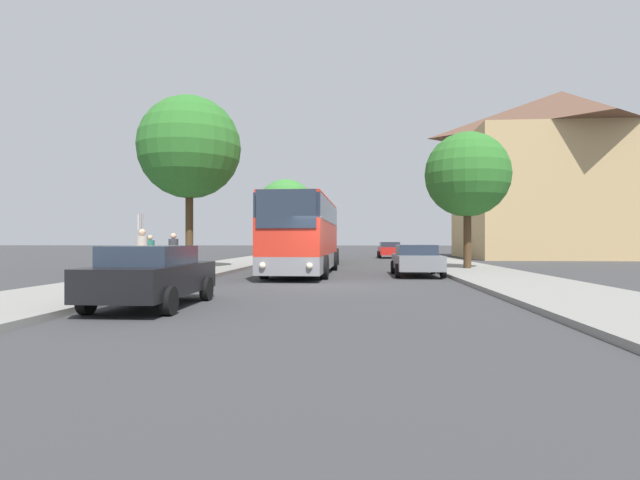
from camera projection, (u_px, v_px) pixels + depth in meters
The scene contains 16 objects.
ground_plane at pixel (326, 285), 17.83m from camera, with size 300.00×300.00×0.00m, color #38383A.
sidewalk_left at pixel (136, 282), 18.35m from camera, with size 4.00×120.00×0.15m, color gray.
sidewalk_right at pixel (527, 284), 17.31m from camera, with size 4.00×120.00×0.15m, color gray.
building_right_background at pixel (562, 175), 45.50m from camera, with size 17.21×13.88×15.26m.
bus_front at pixel (304, 235), 23.60m from camera, with size 2.95×10.59×3.51m.
bus_middle at pixel (319, 238), 36.11m from camera, with size 3.07×10.39×3.38m.
parked_car_left_curb at pixel (152, 275), 11.87m from camera, with size 2.02×4.28×1.46m.
parked_car_right_near at pixel (416, 259), 22.51m from camera, with size 2.11×4.63×1.40m.
parked_car_right_far at pixel (390, 250), 45.95m from camera, with size 2.18×4.59×1.47m.
bus_stop_sign at pixel (141, 237), 19.63m from camera, with size 0.08×0.45×2.52m.
pedestrian_waiting_near at pixel (150, 255), 20.89m from camera, with size 0.36×0.36×1.67m.
pedestrian_waiting_far at pixel (142, 256), 16.78m from camera, with size 0.36×0.36×1.84m.
pedestrian_walking_back at pixel (173, 256), 18.91m from camera, with size 0.36×0.36×1.73m.
tree_left_near at pixel (189, 148), 26.04m from camera, with size 5.34×5.34×8.99m.
tree_left_far at pixel (286, 209), 53.20m from camera, with size 6.26×6.26×8.01m.
tree_right_near at pixel (467, 175), 26.13m from camera, with size 4.44×4.44×7.13m.
Camera 1 is at (1.10, -17.80, 1.58)m, focal length 28.00 mm.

